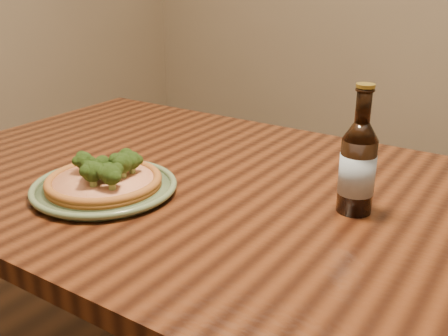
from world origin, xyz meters
The scene contains 4 objects.
table centered at (0.00, 0.10, 0.66)m, with size 1.60×0.90×0.75m.
plate centered at (-0.25, -0.07, 0.76)m, with size 0.30×0.30×0.02m.
pizza centered at (-0.24, -0.07, 0.78)m, with size 0.24×0.24×0.07m.
beer_bottle centered at (0.22, 0.13, 0.84)m, with size 0.07×0.07×0.24m.
Camera 1 is at (0.50, -0.76, 1.19)m, focal length 42.00 mm.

